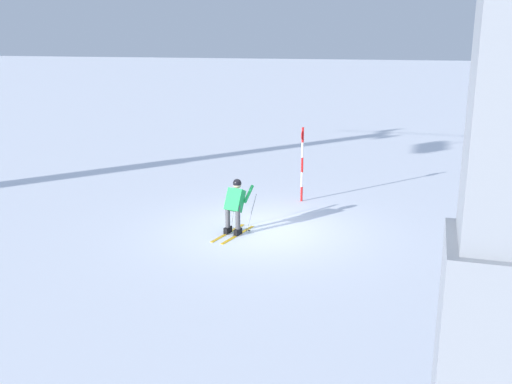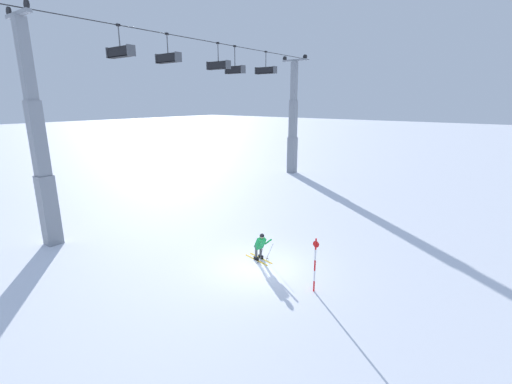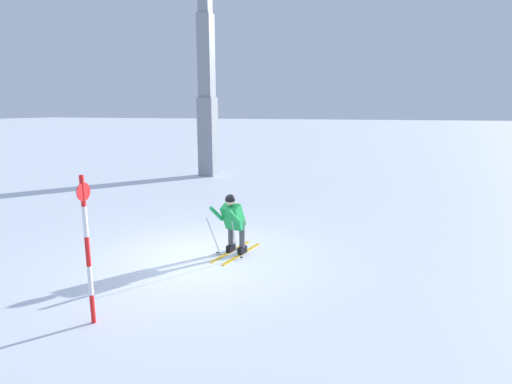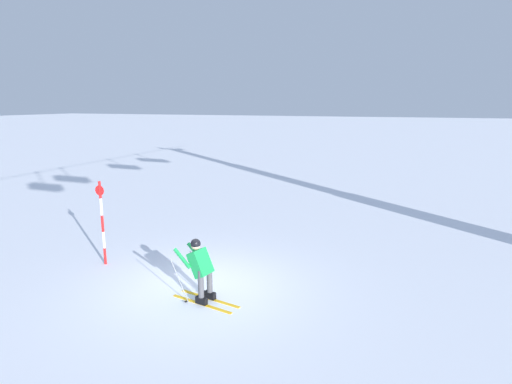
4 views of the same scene
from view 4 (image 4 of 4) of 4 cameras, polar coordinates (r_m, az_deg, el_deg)
ground_plane at (r=10.77m, az=-7.61°, el=-12.46°), size 260.00×260.00×0.00m
skier_carving_main at (r=9.73m, az=-7.55°, el=-9.92°), size 0.83×1.70×1.57m
trail_marker_pole at (r=12.35m, az=-20.05°, el=-3.63°), size 0.07×0.28×2.36m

